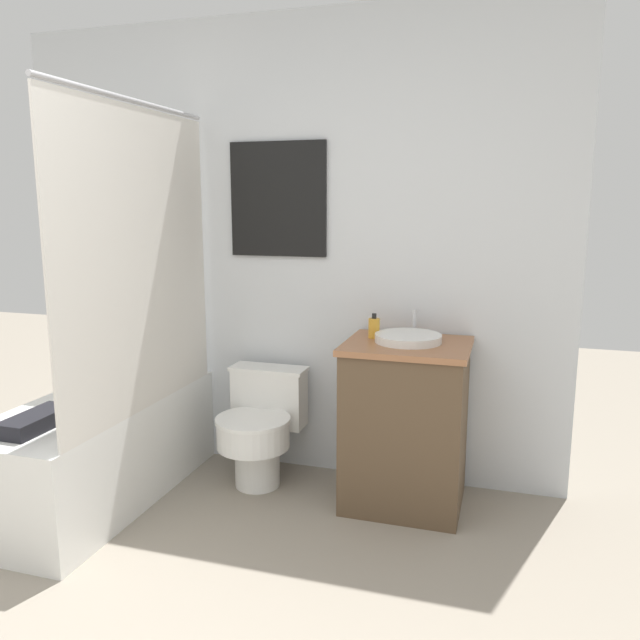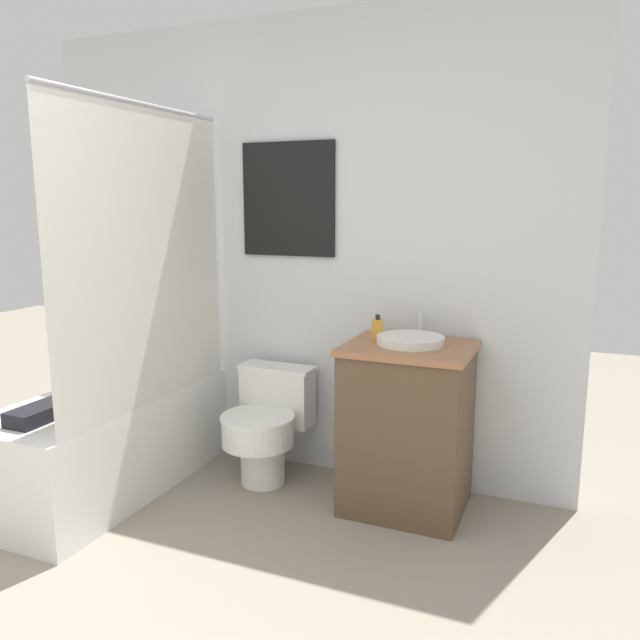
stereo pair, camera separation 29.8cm
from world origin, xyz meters
name	(u,v)px [view 2 (the right image)]	position (x,y,z in m)	size (l,w,h in m)	color
wall_back	(293,249)	(0.00, 2.31, 1.26)	(3.14, 0.07, 2.50)	silver
shower_area	(111,433)	(-0.74, 1.59, 0.31)	(0.62, 1.37, 1.98)	white
toilet	(266,424)	(-0.03, 2.01, 0.32)	(0.42, 0.52, 0.62)	white
vanity	(407,427)	(0.76, 2.00, 0.42)	(0.61, 0.53, 0.84)	brown
sink	(410,340)	(0.76, 2.03, 0.86)	(0.33, 0.36, 0.13)	white
soap_bottle	(378,329)	(0.58, 2.07, 0.89)	(0.06, 0.06, 0.13)	gold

